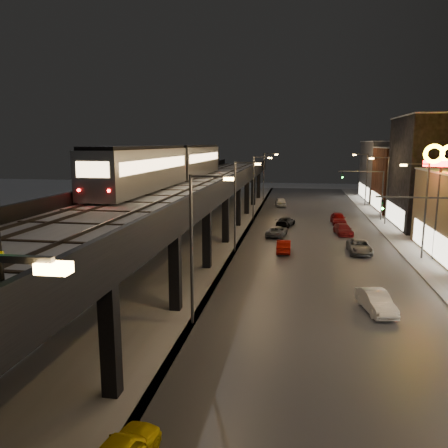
{
  "coord_description": "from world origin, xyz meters",
  "views": [
    {
      "loc": [
        5.31,
        -11.19,
        10.75
      ],
      "look_at": [
        0.16,
        19.39,
        5.0
      ],
      "focal_mm": 35.0,
      "sensor_mm": 36.0,
      "label": 1
    }
  ],
  "objects": [
    {
      "name": "traffic_light_rig_a",
      "position": [
        15.84,
        22.0,
        4.5
      ],
      "size": [
        6.1,
        0.34,
        7.0
      ],
      "color": "#38383A",
      "rests_on": "ground"
    },
    {
      "name": "streetlight_left_1",
      "position": [
        -0.43,
        13.0,
        5.24
      ],
      "size": [
        2.57,
        0.28,
        9.0
      ],
      "color": "#38383A",
      "rests_on": "ground"
    },
    {
      "name": "streetlight_right_2",
      "position": [
        16.73,
        31.0,
        5.24
      ],
      "size": [
        2.56,
        0.28,
        9.0
      ],
      "color": "#38383A",
      "rests_on": "ground"
    },
    {
      "name": "car_far_white",
      "position": [
        2.54,
        63.98,
        0.75
      ],
      "size": [
        2.28,
        4.58,
        1.5
      ],
      "primitive_type": "imported",
      "rotation": [
        0.0,
        0.0,
        3.26
      ],
      "color": "silver",
      "rests_on": "ground"
    },
    {
      "name": "car_mid_silver",
      "position": [
        3.1,
        39.0,
        0.61
      ],
      "size": [
        2.58,
        4.64,
        1.23
      ],
      "primitive_type": "imported",
      "rotation": [
        0.0,
        0.0,
        3.02
      ],
      "color": "#4F555E",
      "rests_on": "ground"
    },
    {
      "name": "building_e",
      "position": [
        23.99,
        62.0,
        5.08
      ],
      "size": [
        12.2,
        12.2,
        10.16
      ],
      "color": "#5B2E1D",
      "rests_on": "ground"
    },
    {
      "name": "streetlight_right_3",
      "position": [
        16.73,
        49.0,
        5.24
      ],
      "size": [
        2.56,
        0.28,
        9.0
      ],
      "color": "#38383A",
      "rests_on": "ground"
    },
    {
      "name": "sidewalk_right",
      "position": [
        17.5,
        35.0,
        0.07
      ],
      "size": [
        4.0,
        120.0,
        0.14
      ],
      "primitive_type": "cube",
      "color": "#9FA1A8",
      "rests_on": "ground"
    },
    {
      "name": "streetlight_right_4",
      "position": [
        16.73,
        67.0,
        5.24
      ],
      "size": [
        2.56,
        0.28,
        9.0
      ],
      "color": "#38383A",
      "rests_on": "ground"
    },
    {
      "name": "building_d",
      "position": [
        23.99,
        48.0,
        7.08
      ],
      "size": [
        12.2,
        13.2,
        14.16
      ],
      "color": "black",
      "rests_on": "ground"
    },
    {
      "name": "car_mid_dark",
      "position": [
        3.92,
        45.4,
        0.62
      ],
      "size": [
        2.7,
        4.56,
        1.24
      ],
      "primitive_type": "imported",
      "rotation": [
        0.0,
        0.0,
        2.9
      ],
      "color": "black",
      "rests_on": "ground"
    },
    {
      "name": "viaduct_parapet_streetside",
      "position": [
        -1.65,
        32.0,
        6.85
      ],
      "size": [
        0.3,
        100.0,
        1.1
      ],
      "primitive_type": "cube",
      "color": "black",
      "rests_on": "elevated_viaduct"
    },
    {
      "name": "car_near_white",
      "position": [
        4.16,
        31.48,
        0.64
      ],
      "size": [
        1.4,
        3.9,
        1.28
      ],
      "primitive_type": "imported",
      "rotation": [
        0.0,
        0.0,
        3.15
      ],
      "color": "#931007",
      "rests_on": "ground"
    },
    {
      "name": "streetlight_left_4",
      "position": [
        -0.43,
        67.0,
        5.24
      ],
      "size": [
        2.57,
        0.28,
        9.0
      ],
      "color": "#38383A",
      "rests_on": "ground"
    },
    {
      "name": "building_f",
      "position": [
        23.99,
        76.0,
        5.58
      ],
      "size": [
        12.2,
        16.2,
        11.16
      ],
      "color": "#44454C",
      "rests_on": "ground"
    },
    {
      "name": "streetlight_left_2",
      "position": [
        -0.43,
        31.0,
        5.24
      ],
      "size": [
        2.57,
        0.28,
        9.0
      ],
      "color": "#38383A",
      "rests_on": "ground"
    },
    {
      "name": "road_surface",
      "position": [
        7.5,
        35.0,
        0.03
      ],
      "size": [
        17.0,
        120.0,
        0.06
      ],
      "primitive_type": "cube",
      "color": "#46474D",
      "rests_on": "ground"
    },
    {
      "name": "under_viaduct_pavement",
      "position": [
        -6.0,
        35.0,
        0.03
      ],
      "size": [
        11.0,
        120.0,
        0.06
      ],
      "primitive_type": "cube",
      "color": "#9FA1A8",
      "rests_on": "ground"
    },
    {
      "name": "viaduct_parapet_far",
      "position": [
        -10.35,
        32.0,
        6.85
      ],
      "size": [
        0.3,
        100.0,
        1.1
      ],
      "primitive_type": "cube",
      "color": "black",
      "rests_on": "elevated_viaduct"
    },
    {
      "name": "car_onc_red",
      "position": [
        10.87,
        48.41,
        0.75
      ],
      "size": [
        1.94,
        4.46,
        1.5
      ],
      "primitive_type": "imported",
      "rotation": [
        0.0,
        0.0,
        0.04
      ],
      "color": "maroon",
      "rests_on": "ground"
    },
    {
      "name": "traffic_light_rig_b",
      "position": [
        15.84,
        52.0,
        4.5
      ],
      "size": [
        6.1,
        0.34,
        7.0
      ],
      "color": "#38383A",
      "rests_on": "ground"
    },
    {
      "name": "viaduct_trackbed",
      "position": [
        -6.01,
        31.97,
        6.39
      ],
      "size": [
        8.4,
        100.0,
        0.32
      ],
      "color": "#B2B7C1",
      "rests_on": "elevated_viaduct"
    },
    {
      "name": "car_onc_white",
      "position": [
        10.83,
        41.2,
        0.63
      ],
      "size": [
        2.29,
        4.52,
        1.26
      ],
      "primitive_type": "imported",
      "rotation": [
        0.0,
        0.0,
        0.13
      ],
      "color": "maroon",
      "rests_on": "ground"
    },
    {
      "name": "streetlight_left_3",
      "position": [
        -0.43,
        49.0,
        5.24
      ],
      "size": [
        2.57,
        0.28,
        9.0
      ],
      "color": "#38383A",
      "rests_on": "ground"
    },
    {
      "name": "sign_mcdonalds",
      "position": [
        18.0,
        30.92,
        8.78
      ],
      "size": [
        3.18,
        0.69,
        10.68
      ],
      "color": "#38383A",
      "rests_on": "ground"
    },
    {
      "name": "subway_train",
      "position": [
        -8.5,
        36.4,
        8.56
      ],
      "size": [
        3.26,
        39.37,
        3.9
      ],
      "color": "gray",
      "rests_on": "viaduct_trackbed"
    },
    {
      "name": "elevated_viaduct",
      "position": [
        -6.0,
        31.84,
        5.62
      ],
      "size": [
        9.0,
        100.0,
        6.3
      ],
      "color": "black",
      "rests_on": "ground"
    },
    {
      "name": "car_onc_dark",
      "position": [
        11.54,
        32.31,
        0.64
      ],
      "size": [
        2.17,
        4.64,
        1.28
      ],
      "primitive_type": "imported",
      "rotation": [
        0.0,
        0.0,
        0.01
      ],
      "color": "slate",
      "rests_on": "ground"
    },
    {
      "name": "car_onc_silver",
      "position": [
        10.53,
        16.7,
        0.68
      ],
      "size": [
        2.23,
        4.32,
        1.36
      ],
      "primitive_type": "imported",
      "rotation": [
        0.0,
        0.0,
        0.2
      ],
      "color": "white",
      "rests_on": "ground"
    }
  ]
}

